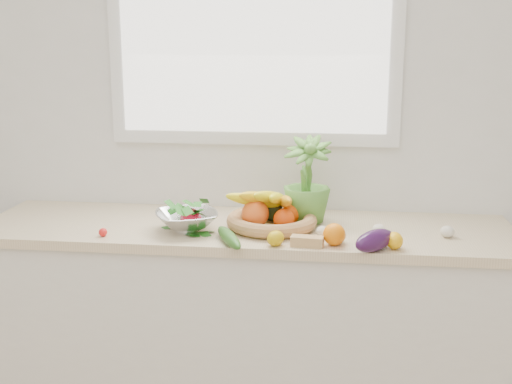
# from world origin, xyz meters

# --- Properties ---
(back_wall) EXTENTS (4.50, 0.02, 2.70)m
(back_wall) POSITION_xyz_m (0.00, 2.25, 1.35)
(back_wall) COLOR white
(back_wall) RESTS_ON ground
(counter_cabinet) EXTENTS (2.20, 0.58, 0.86)m
(counter_cabinet) POSITION_xyz_m (0.00, 1.95, 0.43)
(counter_cabinet) COLOR silver
(counter_cabinet) RESTS_ON ground
(countertop) EXTENTS (2.24, 0.62, 0.04)m
(countertop) POSITION_xyz_m (0.00, 1.95, 0.88)
(countertop) COLOR beige
(countertop) RESTS_ON counter_cabinet
(window_frame) EXTENTS (1.30, 0.03, 1.10)m
(window_frame) POSITION_xyz_m (0.00, 2.23, 1.75)
(window_frame) COLOR white
(window_frame) RESTS_ON back_wall
(window_pane) EXTENTS (1.18, 0.01, 0.98)m
(window_pane) POSITION_xyz_m (0.00, 2.21, 1.75)
(window_pane) COLOR white
(window_pane) RESTS_ON window_frame
(orange_loose) EXTENTS (0.11, 0.11, 0.09)m
(orange_loose) POSITION_xyz_m (0.38, 1.72, 0.94)
(orange_loose) COLOR orange
(orange_loose) RESTS_ON countertop
(lemon_a) EXTENTS (0.09, 0.10, 0.06)m
(lemon_a) POSITION_xyz_m (0.39, 1.76, 0.93)
(lemon_a) COLOR #F8A90D
(lemon_a) RESTS_ON countertop
(lemon_b) EXTENTS (0.09, 0.09, 0.06)m
(lemon_b) POSITION_xyz_m (0.15, 1.69, 0.93)
(lemon_b) COLOR gold
(lemon_b) RESTS_ON countertop
(lemon_c) EXTENTS (0.08, 0.09, 0.06)m
(lemon_c) POSITION_xyz_m (0.60, 1.71, 0.93)
(lemon_c) COLOR #F2AA0D
(lemon_c) RESTS_ON countertop
(apple) EXTENTS (0.12, 0.12, 0.09)m
(apple) POSITION_xyz_m (-0.21, 1.87, 0.94)
(apple) COLOR red
(apple) RESTS_ON countertop
(ginger) EXTENTS (0.13, 0.06, 0.04)m
(ginger) POSITION_xyz_m (0.27, 1.70, 0.92)
(ginger) COLOR tan
(ginger) RESTS_ON countertop
(garlic_a) EXTENTS (0.07, 0.07, 0.04)m
(garlic_a) POSITION_xyz_m (0.55, 1.88, 0.92)
(garlic_a) COLOR white
(garlic_a) RESTS_ON countertop
(garlic_b) EXTENTS (0.06, 0.06, 0.05)m
(garlic_b) POSITION_xyz_m (0.82, 1.88, 0.92)
(garlic_b) COLOR beige
(garlic_b) RESTS_ON countertop
(garlic_c) EXTENTS (0.06, 0.06, 0.04)m
(garlic_c) POSITION_xyz_m (0.33, 1.83, 0.92)
(garlic_c) COLOR white
(garlic_c) RESTS_ON countertop
(eggplant) EXTENTS (0.19, 0.20, 0.08)m
(eggplant) POSITION_xyz_m (0.52, 1.67, 0.94)
(eggplant) COLOR #31103C
(eggplant) RESTS_ON countertop
(cucumber) EXTENTS (0.16, 0.27, 0.05)m
(cucumber) POSITION_xyz_m (-0.02, 1.69, 0.93)
(cucumber) COLOR #1C591A
(cucumber) RESTS_ON countertop
(radish) EXTENTS (0.04, 0.04, 0.03)m
(radish) POSITION_xyz_m (-0.54, 1.72, 0.92)
(radish) COLOR red
(radish) RESTS_ON countertop
(potted_herb) EXTENTS (0.22, 0.22, 0.36)m
(potted_herb) POSITION_xyz_m (0.26, 2.02, 1.09)
(potted_herb) COLOR #539134
(potted_herb) RESTS_ON countertop
(fruit_basket) EXTENTS (0.50, 0.50, 0.19)m
(fruit_basket) POSITION_xyz_m (0.11, 1.92, 0.95)
(fruit_basket) COLOR tan
(fruit_basket) RESTS_ON countertop
(colander_with_spinach) EXTENTS (0.33, 0.33, 0.13)m
(colander_with_spinach) POSITION_xyz_m (-0.22, 1.83, 0.97)
(colander_with_spinach) COLOR white
(colander_with_spinach) RESTS_ON countertop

